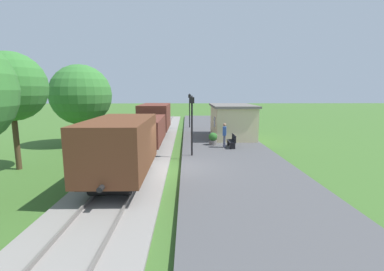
# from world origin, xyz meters

# --- Properties ---
(ground_plane) EXTENTS (160.00, 160.00, 0.00)m
(ground_plane) POSITION_xyz_m (0.00, 0.00, 0.00)
(ground_plane) COLOR #3D6628
(platform_slab) EXTENTS (6.00, 60.00, 0.25)m
(platform_slab) POSITION_xyz_m (3.20, 0.00, 0.12)
(platform_slab) COLOR #4C4C4F
(platform_slab) RESTS_ON ground
(track_ballast) EXTENTS (3.80, 60.00, 0.12)m
(track_ballast) POSITION_xyz_m (-2.40, 0.00, 0.06)
(track_ballast) COLOR gray
(track_ballast) RESTS_ON ground
(rail_near) EXTENTS (0.07, 60.00, 0.14)m
(rail_near) POSITION_xyz_m (-1.68, 0.00, 0.19)
(rail_near) COLOR slate
(rail_near) RESTS_ON track_ballast
(rail_far) EXTENTS (0.07, 60.00, 0.14)m
(rail_far) POSITION_xyz_m (-3.12, 0.00, 0.19)
(rail_far) COLOR slate
(rail_far) RESTS_ON track_ballast
(freight_train) EXTENTS (2.50, 19.40, 2.72)m
(freight_train) POSITION_xyz_m (-2.40, 4.58, 1.60)
(freight_train) COLOR brown
(freight_train) RESTS_ON rail_near
(station_hut) EXTENTS (3.50, 5.80, 2.78)m
(station_hut) POSITION_xyz_m (4.40, 9.39, 1.65)
(station_hut) COLOR beige
(station_hut) RESTS_ON platform_slab
(bench_near_hut) EXTENTS (0.42, 1.50, 0.91)m
(bench_near_hut) POSITION_xyz_m (3.70, 4.96, 0.72)
(bench_near_hut) COLOR black
(bench_near_hut) RESTS_ON platform_slab
(person_waiting) EXTENTS (0.31, 0.42, 1.71)m
(person_waiting) POSITION_xyz_m (3.15, 4.96, 1.18)
(person_waiting) COLOR #474C66
(person_waiting) RESTS_ON platform_slab
(potted_planter) EXTENTS (0.64, 0.64, 0.92)m
(potted_planter) POSITION_xyz_m (2.43, 5.89, 0.72)
(potted_planter) COLOR slate
(potted_planter) RESTS_ON platform_slab
(lamp_post_near) EXTENTS (0.28, 0.28, 3.70)m
(lamp_post_near) POSITION_xyz_m (0.82, 2.59, 2.80)
(lamp_post_near) COLOR black
(lamp_post_near) RESTS_ON platform_slab
(lamp_post_far) EXTENTS (0.28, 0.28, 3.70)m
(lamp_post_far) POSITION_xyz_m (0.82, 15.70, 2.80)
(lamp_post_far) COLOR black
(lamp_post_far) RESTS_ON platform_slab
(tree_trackside_mid) EXTENTS (3.56, 3.56, 6.19)m
(tree_trackside_mid) POSITION_xyz_m (-8.57, 0.63, 4.39)
(tree_trackside_mid) COLOR #4C3823
(tree_trackside_mid) RESTS_ON ground
(tree_trackside_far) EXTENTS (4.61, 4.61, 6.19)m
(tree_trackside_far) POSITION_xyz_m (-7.64, 7.53, 3.88)
(tree_trackside_far) COLOR #4C3823
(tree_trackside_far) RESTS_ON ground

